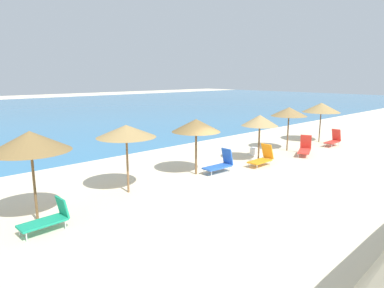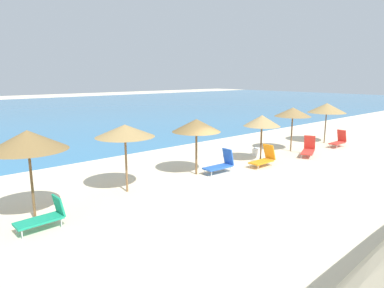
{
  "view_description": "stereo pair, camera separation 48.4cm",
  "coord_description": "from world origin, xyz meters",
  "px_view_note": "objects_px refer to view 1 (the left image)",
  "views": [
    {
      "loc": [
        -10.79,
        -9.31,
        4.64
      ],
      "look_at": [
        -0.47,
        1.83,
        1.57
      ],
      "focal_mm": 31.56,
      "sensor_mm": 36.0,
      "label": 1
    },
    {
      "loc": [
        -10.43,
        -9.63,
        4.64
      ],
      "look_at": [
        -0.47,
        1.83,
        1.57
      ],
      "focal_mm": 31.56,
      "sensor_mm": 36.0,
      "label": 2
    }
  ],
  "objects_px": {
    "beach_umbrella_2": "(126,131)",
    "beach_umbrella_5": "(289,112)",
    "beach_umbrella_3": "(196,125)",
    "lounge_chair_0": "(48,218)",
    "lounge_chair_2": "(334,140)",
    "beach_umbrella_1": "(30,141)",
    "beach_umbrella_4": "(260,121)",
    "lounge_chair_3": "(220,164)",
    "lounge_chair_1": "(262,158)",
    "cooler_box": "(254,151)",
    "beach_umbrella_6": "(321,108)",
    "lounge_chair_4": "(305,148)"
  },
  "relations": [
    {
      "from": "beach_umbrella_3",
      "to": "lounge_chair_3",
      "type": "relative_size",
      "value": 1.68
    },
    {
      "from": "beach_umbrella_4",
      "to": "lounge_chair_3",
      "type": "relative_size",
      "value": 1.63
    },
    {
      "from": "beach_umbrella_2",
      "to": "lounge_chair_3",
      "type": "height_order",
      "value": "beach_umbrella_2"
    },
    {
      "from": "beach_umbrella_2",
      "to": "beach_umbrella_4",
      "type": "xyz_separation_m",
      "value": [
        7.96,
        -0.59,
        -0.23
      ]
    },
    {
      "from": "beach_umbrella_3",
      "to": "beach_umbrella_6",
      "type": "distance_m",
      "value": 12.02
    },
    {
      "from": "beach_umbrella_4",
      "to": "beach_umbrella_6",
      "type": "height_order",
      "value": "beach_umbrella_6"
    },
    {
      "from": "beach_umbrella_4",
      "to": "lounge_chair_4",
      "type": "relative_size",
      "value": 1.5
    },
    {
      "from": "beach_umbrella_1",
      "to": "beach_umbrella_3",
      "type": "xyz_separation_m",
      "value": [
        7.48,
        0.43,
        -0.29
      ]
    },
    {
      "from": "beach_umbrella_6",
      "to": "lounge_chair_3",
      "type": "height_order",
      "value": "beach_umbrella_6"
    },
    {
      "from": "beach_umbrella_2",
      "to": "beach_umbrella_5",
      "type": "distance_m",
      "value": 11.64
    },
    {
      "from": "lounge_chair_0",
      "to": "lounge_chair_2",
      "type": "distance_m",
      "value": 18.84
    },
    {
      "from": "lounge_chair_0",
      "to": "lounge_chair_2",
      "type": "xyz_separation_m",
      "value": [
        18.84,
        -0.11,
        0.03
      ]
    },
    {
      "from": "beach_umbrella_5",
      "to": "lounge_chair_2",
      "type": "distance_m",
      "value": 4.29
    },
    {
      "from": "lounge_chair_3",
      "to": "lounge_chair_0",
      "type": "bearing_deg",
      "value": 97.5
    },
    {
      "from": "beach_umbrella_4",
      "to": "beach_umbrella_6",
      "type": "distance_m",
      "value": 7.87
    },
    {
      "from": "lounge_chair_1",
      "to": "lounge_chair_4",
      "type": "xyz_separation_m",
      "value": [
        3.86,
        -0.28,
        0.02
      ]
    },
    {
      "from": "beach_umbrella_1",
      "to": "lounge_chair_2",
      "type": "bearing_deg",
      "value": -3.13
    },
    {
      "from": "lounge_chair_1",
      "to": "cooler_box",
      "type": "height_order",
      "value": "lounge_chair_1"
    },
    {
      "from": "beach_umbrella_3",
      "to": "lounge_chair_2",
      "type": "xyz_separation_m",
      "value": [
        11.38,
        -1.46,
        -1.93
      ]
    },
    {
      "from": "lounge_chair_2",
      "to": "lounge_chair_3",
      "type": "bearing_deg",
      "value": 84.2
    },
    {
      "from": "beach_umbrella_4",
      "to": "lounge_chair_2",
      "type": "xyz_separation_m",
      "value": [
        7.21,
        -0.87,
        -1.85
      ]
    },
    {
      "from": "beach_umbrella_5",
      "to": "lounge_chair_1",
      "type": "distance_m",
      "value": 4.82
    },
    {
      "from": "lounge_chair_4",
      "to": "lounge_chair_3",
      "type": "bearing_deg",
      "value": 57.86
    },
    {
      "from": "beach_umbrella_6",
      "to": "lounge_chair_1",
      "type": "relative_size",
      "value": 1.8
    },
    {
      "from": "beach_umbrella_4",
      "to": "beach_umbrella_5",
      "type": "xyz_separation_m",
      "value": [
        3.68,
        0.49,
        0.18
      ]
    },
    {
      "from": "cooler_box",
      "to": "lounge_chair_0",
      "type": "bearing_deg",
      "value": -171.35
    },
    {
      "from": "beach_umbrella_5",
      "to": "cooler_box",
      "type": "xyz_separation_m",
      "value": [
        -2.54,
        0.69,
        -2.24
      ]
    },
    {
      "from": "beach_umbrella_4",
      "to": "lounge_chair_1",
      "type": "bearing_deg",
      "value": -130.08
    },
    {
      "from": "beach_umbrella_6",
      "to": "lounge_chair_3",
      "type": "relative_size",
      "value": 1.75
    },
    {
      "from": "beach_umbrella_2",
      "to": "cooler_box",
      "type": "height_order",
      "value": "beach_umbrella_2"
    },
    {
      "from": "beach_umbrella_4",
      "to": "lounge_chair_3",
      "type": "height_order",
      "value": "beach_umbrella_4"
    },
    {
      "from": "beach_umbrella_3",
      "to": "beach_umbrella_4",
      "type": "bearing_deg",
      "value": -8.1
    },
    {
      "from": "beach_umbrella_6",
      "to": "beach_umbrella_2",
      "type": "bearing_deg",
      "value": 179.55
    },
    {
      "from": "beach_umbrella_3",
      "to": "beach_umbrella_5",
      "type": "bearing_deg",
      "value": -0.78
    },
    {
      "from": "beach_umbrella_2",
      "to": "lounge_chair_3",
      "type": "relative_size",
      "value": 1.74
    },
    {
      "from": "beach_umbrella_3",
      "to": "cooler_box",
      "type": "xyz_separation_m",
      "value": [
        5.31,
        0.59,
        -2.15
      ]
    },
    {
      "from": "beach_umbrella_5",
      "to": "lounge_chair_2",
      "type": "bearing_deg",
      "value": -20.99
    },
    {
      "from": "beach_umbrella_1",
      "to": "beach_umbrella_3",
      "type": "relative_size",
      "value": 1.12
    },
    {
      "from": "beach_umbrella_4",
      "to": "lounge_chair_4",
      "type": "xyz_separation_m",
      "value": [
        3.33,
        -0.92,
        -1.85
      ]
    },
    {
      "from": "beach_umbrella_5",
      "to": "lounge_chair_0",
      "type": "relative_size",
      "value": 1.92
    },
    {
      "from": "beach_umbrella_5",
      "to": "cooler_box",
      "type": "bearing_deg",
      "value": 164.72
    },
    {
      "from": "lounge_chair_3",
      "to": "beach_umbrella_1",
      "type": "bearing_deg",
      "value": 91.31
    },
    {
      "from": "lounge_chair_2",
      "to": "lounge_chair_4",
      "type": "bearing_deg",
      "value": 89.86
    },
    {
      "from": "lounge_chair_0",
      "to": "lounge_chair_1",
      "type": "height_order",
      "value": "lounge_chair_1"
    },
    {
      "from": "beach_umbrella_3",
      "to": "lounge_chair_1",
      "type": "distance_m",
      "value": 4.3
    },
    {
      "from": "beach_umbrella_1",
      "to": "lounge_chair_1",
      "type": "xyz_separation_m",
      "value": [
        11.12,
        -0.8,
        -2.24
      ]
    },
    {
      "from": "lounge_chair_1",
      "to": "lounge_chair_3",
      "type": "distance_m",
      "value": 2.62
    },
    {
      "from": "beach_umbrella_3",
      "to": "lounge_chair_3",
      "type": "height_order",
      "value": "beach_umbrella_3"
    },
    {
      "from": "beach_umbrella_6",
      "to": "lounge_chair_0",
      "type": "bearing_deg",
      "value": -176.38
    },
    {
      "from": "beach_umbrella_4",
      "to": "cooler_box",
      "type": "distance_m",
      "value": 2.64
    }
  ]
}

